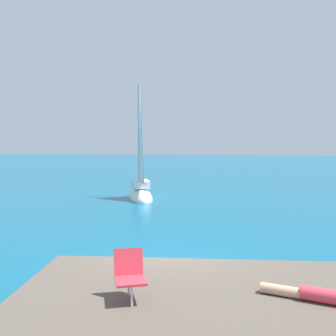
# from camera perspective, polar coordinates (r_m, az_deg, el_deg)

# --- Properties ---
(ground_plane) EXTENTS (160.00, 160.00, 0.00)m
(ground_plane) POSITION_cam_1_polar(r_m,az_deg,el_deg) (10.24, 0.11, -14.59)
(ground_plane) COLOR #0F5675
(shore_ledge) EXTENTS (7.63, 5.35, 0.67)m
(shore_ledge) POSITION_cam_1_polar(r_m,az_deg,el_deg) (6.84, 8.67, -21.41)
(shore_ledge) COLOR brown
(shore_ledge) RESTS_ON ground
(boulder_seaward) EXTENTS (0.86, 0.73, 0.61)m
(boulder_seaward) POSITION_cam_1_polar(r_m,az_deg,el_deg) (9.40, -7.05, -16.34)
(boulder_seaward) COLOR brown
(boulder_seaward) RESTS_ON ground
(boulder_inland) EXTENTS (0.96, 0.90, 0.53)m
(boulder_inland) POSITION_cam_1_polar(r_m,az_deg,el_deg) (9.26, 9.46, -16.69)
(boulder_inland) COLOR #505346
(boulder_inland) RESTS_ON ground
(sailboat_near) EXTENTS (2.49, 3.87, 6.99)m
(sailboat_near) POSITION_cam_1_polar(r_m,az_deg,el_deg) (22.22, -4.02, -3.48)
(sailboat_near) COLOR white
(sailboat_near) RESTS_ON ground
(person_sunbather) EXTENTS (1.71, 0.69, 0.25)m
(person_sunbather) POSITION_cam_1_polar(r_m,az_deg,el_deg) (7.08, 21.30, -16.82)
(person_sunbather) COLOR #DB384C
(person_sunbather) RESTS_ON shore_ledge
(beach_chair) EXTENTS (0.66, 0.73, 0.80)m
(beach_chair) POSITION_cam_1_polar(r_m,az_deg,el_deg) (6.70, -5.59, -14.79)
(beach_chair) COLOR #E03342
(beach_chair) RESTS_ON shore_ledge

